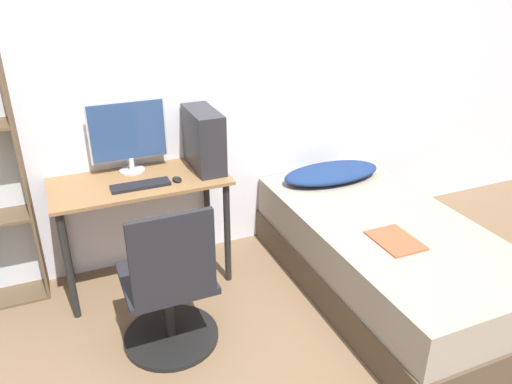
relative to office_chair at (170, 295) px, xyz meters
The scene contains 11 objects.
ground_plane 0.63m from the office_chair, 56.67° to the right, with size 14.00×14.00×0.00m, color brown.
wall_back 1.37m from the office_chair, 73.97° to the left, with size 8.00×0.05×2.50m.
desk 0.76m from the office_chair, 88.97° to the left, with size 1.11×0.53×0.76m.
office_chair is the anchor object (origin of this frame).
bed 1.45m from the office_chair, ahead, with size 1.03×1.98×0.51m.
pillow 1.63m from the office_chair, 26.31° to the left, with size 0.78×0.36×0.11m.
magazine 1.36m from the office_chair, ahead, with size 0.24×0.32×0.01m.
monitor 1.10m from the office_chair, 90.10° to the left, with size 0.50×0.17×0.48m.
keyboard 0.73m from the office_chair, 90.03° to the left, with size 0.36×0.11×0.02m.
pc_tower 1.07m from the office_chair, 58.20° to the left, with size 0.18×0.42×0.40m.
mouse 0.77m from the office_chair, 69.05° to the left, with size 0.06×0.09×0.02m.
Camera 1 is at (-0.73, -1.82, 2.06)m, focal length 35.00 mm.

